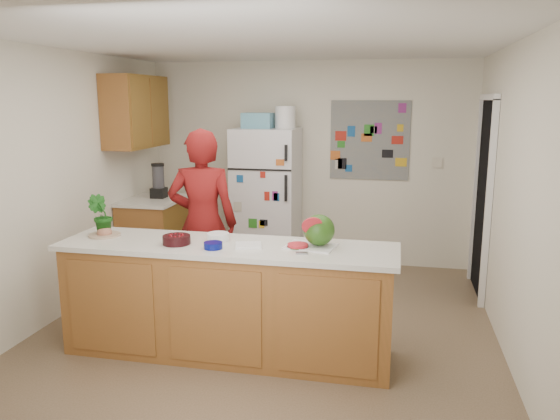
% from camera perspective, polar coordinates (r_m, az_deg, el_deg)
% --- Properties ---
extents(floor, '(4.00, 4.50, 0.02)m').
position_cam_1_polar(floor, '(5.03, -1.41, -12.53)').
color(floor, brown).
rests_on(floor, ground).
extents(wall_back, '(4.00, 0.02, 2.50)m').
position_cam_1_polar(wall_back, '(6.86, 3.00, 4.89)').
color(wall_back, beige).
rests_on(wall_back, ground).
extents(wall_left, '(0.02, 4.50, 2.50)m').
position_cam_1_polar(wall_left, '(5.49, -22.34, 2.38)').
color(wall_left, beige).
rests_on(wall_left, ground).
extents(wall_right, '(0.02, 4.50, 2.50)m').
position_cam_1_polar(wall_right, '(4.62, 23.50, 0.72)').
color(wall_right, beige).
rests_on(wall_right, ground).
extents(ceiling, '(4.00, 4.50, 0.02)m').
position_cam_1_polar(ceiling, '(4.62, -1.57, 17.36)').
color(ceiling, white).
rests_on(ceiling, wall_back).
extents(doorway, '(0.03, 0.85, 2.04)m').
position_cam_1_polar(doorway, '(6.07, 20.52, 1.10)').
color(doorway, black).
rests_on(doorway, ground).
extents(peninsula_base, '(2.60, 0.62, 0.88)m').
position_cam_1_polar(peninsula_base, '(4.46, -5.50, -9.54)').
color(peninsula_base, brown).
rests_on(peninsula_base, floor).
extents(peninsula_top, '(2.68, 0.70, 0.04)m').
position_cam_1_polar(peninsula_top, '(4.32, -5.62, -3.84)').
color(peninsula_top, silver).
rests_on(peninsula_top, peninsula_base).
extents(side_counter_base, '(0.60, 0.80, 0.86)m').
position_cam_1_polar(side_counter_base, '(6.64, -12.95, -2.81)').
color(side_counter_base, brown).
rests_on(side_counter_base, floor).
extents(side_counter_top, '(0.64, 0.84, 0.04)m').
position_cam_1_polar(side_counter_top, '(6.55, -13.13, 1.01)').
color(side_counter_top, silver).
rests_on(side_counter_top, side_counter_base).
extents(upper_cabinets, '(0.35, 1.00, 0.80)m').
position_cam_1_polar(upper_cabinets, '(6.46, -14.80, 9.90)').
color(upper_cabinets, brown).
rests_on(upper_cabinets, wall_left).
extents(refrigerator, '(0.75, 0.70, 1.70)m').
position_cam_1_polar(refrigerator, '(6.63, -1.41, 1.18)').
color(refrigerator, silver).
rests_on(refrigerator, floor).
extents(fridge_top_bin, '(0.35, 0.28, 0.18)m').
position_cam_1_polar(fridge_top_bin, '(6.56, -2.31, 9.32)').
color(fridge_top_bin, '#5999B2').
rests_on(fridge_top_bin, refrigerator).
extents(photo_collage, '(0.95, 0.01, 0.95)m').
position_cam_1_polar(photo_collage, '(6.73, 9.36, 7.19)').
color(photo_collage, slate).
rests_on(photo_collage, wall_back).
extents(person, '(0.71, 0.53, 1.78)m').
position_cam_1_polar(person, '(5.18, -8.06, -1.42)').
color(person, maroon).
rests_on(person, floor).
extents(blender_appliance, '(0.14, 0.14, 0.38)m').
position_cam_1_polar(blender_appliance, '(6.55, -12.59, 2.90)').
color(blender_appliance, black).
rests_on(blender_appliance, side_counter_top).
extents(cutting_board, '(0.41, 0.34, 0.01)m').
position_cam_1_polar(cutting_board, '(4.22, 3.24, -3.81)').
color(cutting_board, silver).
rests_on(cutting_board, peninsula_top).
extents(watermelon, '(0.24, 0.24, 0.24)m').
position_cam_1_polar(watermelon, '(4.20, 4.11, -2.11)').
color(watermelon, '#265013').
rests_on(watermelon, cutting_board).
extents(watermelon_slice, '(0.16, 0.16, 0.02)m').
position_cam_1_polar(watermelon_slice, '(4.18, 1.87, -3.69)').
color(watermelon_slice, '#B91C33').
rests_on(watermelon_slice, cutting_board).
extents(cherry_bowl, '(0.26, 0.26, 0.07)m').
position_cam_1_polar(cherry_bowl, '(4.37, -10.76, -3.07)').
color(cherry_bowl, black).
rests_on(cherry_bowl, peninsula_top).
extents(white_bowl, '(0.23, 0.23, 0.06)m').
position_cam_1_polar(white_bowl, '(4.43, -6.49, -2.79)').
color(white_bowl, silver).
rests_on(white_bowl, peninsula_top).
extents(cobalt_bowl, '(0.15, 0.15, 0.05)m').
position_cam_1_polar(cobalt_bowl, '(4.20, -7.00, -3.69)').
color(cobalt_bowl, '#050B5A').
rests_on(cobalt_bowl, peninsula_top).
extents(plate, '(0.34, 0.34, 0.02)m').
position_cam_1_polar(plate, '(4.78, -17.85, -2.50)').
color(plate, tan).
rests_on(plate, peninsula_top).
extents(paper_towel, '(0.24, 0.23, 0.02)m').
position_cam_1_polar(paper_towel, '(4.23, -3.32, -3.71)').
color(paper_towel, silver).
rests_on(paper_towel, peninsula_top).
extents(keys, '(0.09, 0.06, 0.01)m').
position_cam_1_polar(keys, '(4.03, 2.29, -4.52)').
color(keys, slate).
rests_on(keys, peninsula_top).
extents(potted_plant, '(0.23, 0.20, 0.35)m').
position_cam_1_polar(potted_plant, '(4.77, -18.24, -0.53)').
color(potted_plant, '#123B0A').
rests_on(potted_plant, peninsula_top).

